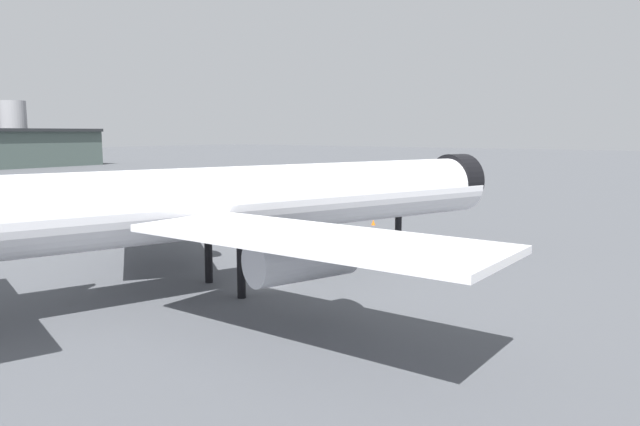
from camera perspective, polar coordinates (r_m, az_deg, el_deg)
ground at (r=54.02m, az=-5.21°, el=-6.81°), size 900.00×900.00×0.00m
airliner_near_gate at (r=52.35m, az=-6.98°, el=1.11°), size 60.83×54.17×17.13m
service_truck_front at (r=91.02m, az=-5.50°, el=0.15°), size 5.89×3.62×3.00m
traffic_cone_near_nose at (r=87.93m, az=5.12°, el=-0.91°), size 0.61×0.61×0.76m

